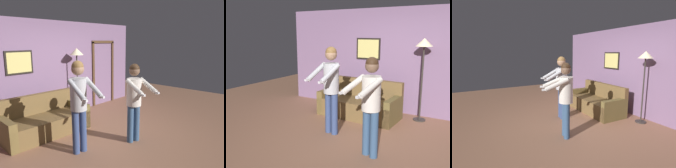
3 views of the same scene
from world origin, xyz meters
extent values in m
plane|color=#95654A|center=(0.00, 0.00, 0.00)|extent=(12.00, 12.00, 0.00)
cube|color=slate|center=(0.00, 2.05, 1.30)|extent=(6.40, 0.06, 2.60)
cube|color=black|center=(-0.81, 2.00, 1.58)|extent=(0.66, 0.02, 0.55)
cube|color=#CDBE68|center=(-0.81, 1.99, 1.58)|extent=(0.58, 0.01, 0.47)
cube|color=#4C331E|center=(1.55, 2.00, 1.02)|extent=(0.08, 0.04, 2.04)
cube|color=#4C331E|center=(2.45, 2.00, 1.02)|extent=(0.08, 0.04, 2.04)
cube|color=#4C331E|center=(2.00, 2.00, 2.04)|extent=(0.98, 0.04, 0.08)
cube|color=brown|center=(-0.68, 1.22, 0.21)|extent=(1.94, 0.93, 0.42)
cube|color=brown|center=(-0.67, 1.58, 0.65)|extent=(1.90, 0.23, 0.45)
cube|color=brown|center=(-1.55, 1.26, 0.29)|extent=(0.20, 0.86, 0.58)
cube|color=brown|center=(0.18, 1.18, 0.29)|extent=(0.20, 0.86, 0.58)
cylinder|color=#332D28|center=(0.65, 1.70, 0.01)|extent=(0.28, 0.28, 0.02)
cylinder|color=#332D28|center=(0.65, 1.70, 0.86)|extent=(0.04, 0.04, 1.68)
cone|color=#F9EAB7|center=(0.65, 1.70, 1.79)|extent=(0.38, 0.38, 0.18)
cylinder|color=#344674|center=(-0.79, 0.04, 0.42)|extent=(0.13, 0.13, 0.83)
cylinder|color=#344674|center=(-0.63, 0.01, 0.42)|extent=(0.13, 0.13, 0.83)
cylinder|color=#B2B2B7|center=(-0.71, 0.03, 1.13)|extent=(0.30, 0.30, 0.59)
sphere|color=#9E7556|center=(-0.71, 0.03, 1.59)|extent=(0.23, 0.23, 0.23)
sphere|color=brown|center=(-0.71, 0.03, 1.63)|extent=(0.22, 0.22, 0.22)
cylinder|color=#B2B2B7|center=(-0.91, -0.18, 1.27)|extent=(0.16, 0.51, 0.33)
cube|color=white|center=(-0.94, -0.40, 1.15)|extent=(0.06, 0.15, 0.04)
cylinder|color=#B2B2B7|center=(-0.57, -0.23, 1.27)|extent=(0.16, 0.51, 0.33)
cube|color=white|center=(-0.60, -0.45, 1.15)|extent=(0.06, 0.15, 0.04)
cylinder|color=#335074|center=(0.26, -0.43, 0.39)|extent=(0.13, 0.13, 0.78)
cylinder|color=#335074|center=(0.42, -0.48, 0.39)|extent=(0.13, 0.13, 0.78)
cylinder|color=silver|center=(0.34, -0.45, 1.06)|extent=(0.30, 0.30, 0.55)
sphere|color=brown|center=(0.34, -0.45, 1.50)|extent=(0.22, 0.22, 0.22)
sphere|color=#382314|center=(0.34, -0.45, 1.53)|extent=(0.20, 0.20, 0.20)
cylinder|color=silver|center=(0.11, -0.62, 1.22)|extent=(0.22, 0.49, 0.27)
cube|color=white|center=(0.05, -0.84, 1.12)|extent=(0.08, 0.16, 0.04)
cylinder|color=silver|center=(0.44, -0.72, 1.22)|extent=(0.22, 0.49, 0.27)
cube|color=white|center=(0.38, -0.94, 1.12)|extent=(0.08, 0.16, 0.04)
camera|label=1|loc=(-3.16, -2.97, 2.08)|focal=35.00mm
camera|label=2|loc=(1.83, -3.99, 2.01)|focal=40.00mm
camera|label=3|loc=(3.44, -2.31, 1.83)|focal=28.00mm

